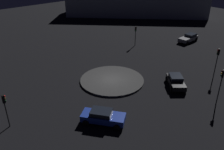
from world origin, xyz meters
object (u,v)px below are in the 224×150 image
traffic_light_northwest (136,32)px  traffic_light_south (5,104)px  car_black (176,81)px  store_building (136,1)px  traffic_light_northeast (221,80)px  traffic_light_northeast_near (217,58)px  car_grey (189,38)px  car_blue (103,116)px

traffic_light_northwest → traffic_light_south: traffic_light_south is taller
car_black → store_building: bearing=-178.2°
traffic_light_northeast → traffic_light_south: size_ratio=1.17×
traffic_light_northwest → traffic_light_northeast_near: 16.82m
car_grey → traffic_light_south: size_ratio=1.21×
car_black → traffic_light_south: size_ratio=1.13×
car_blue → traffic_light_northeast: (5.98, 12.49, 2.35)m
traffic_light_northwest → traffic_light_northeast_near: traffic_light_northeast_near is taller
car_black → traffic_light_northeast_near: traffic_light_northeast_near is taller
car_grey → car_blue: bearing=15.4°
store_building → traffic_light_northwest: bearing=88.8°
traffic_light_northwest → store_building: store_building is taller
car_grey → traffic_light_northwest: size_ratio=1.22×
car_blue → traffic_light_south: bearing=16.2°
traffic_light_northwest → traffic_light_northeast: bearing=39.1°
traffic_light_northwest → traffic_light_south: 28.40m
car_blue → store_building: bearing=-86.3°
traffic_light_south → traffic_light_northwest: bearing=15.1°
car_grey → car_black: bearing=27.0°
traffic_light_northeast → store_building: size_ratio=0.13×
car_black → store_building: 42.22m
traffic_light_northeast → traffic_light_south: (-11.81, -20.18, -0.44)m
car_blue → traffic_light_northeast: traffic_light_northeast is taller
car_grey → store_building: bearing=-113.0°
car_black → car_blue: 12.22m
traffic_light_northeast → traffic_light_south: 23.38m
traffic_light_south → store_building: size_ratio=0.11×
traffic_light_northeast → car_grey: bearing=-73.0°
car_blue → traffic_light_northwest: 24.20m
traffic_light_northeast → traffic_light_northeast_near: size_ratio=0.99×
car_blue → traffic_light_south: size_ratio=1.24×
traffic_light_northeast → store_building: 46.53m
traffic_light_northeast_near → traffic_light_northeast: bearing=69.5°
car_blue → traffic_light_south: traffic_light_south is taller
car_blue → car_black: bearing=-128.1°
car_black → traffic_light_northwest: 16.41m
traffic_light_northeast_near → store_building: size_ratio=0.13×
store_building → car_black: bearing=96.4°
car_black → traffic_light_northwest: size_ratio=1.14×
traffic_light_northeast_near → store_building: store_building is taller
store_building → car_blue: bearing=85.2°
car_grey → car_blue: 30.48m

